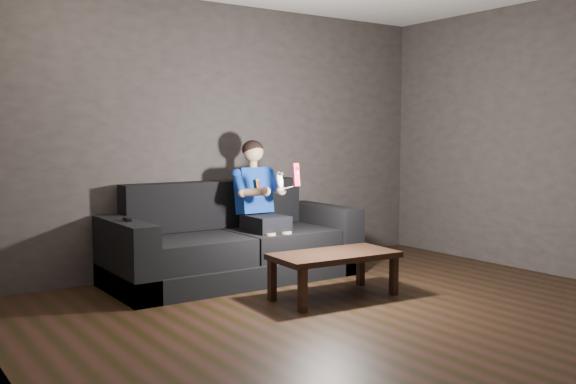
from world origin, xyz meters
TOP-DOWN VIEW (x-y plane):
  - floor at (0.00, 0.00)m, footprint 5.00×5.00m
  - back_wall at (0.00, 2.50)m, footprint 5.00×0.04m
  - left_wall at (-2.50, 0.00)m, footprint 0.04×5.00m
  - sofa at (-0.20, 1.98)m, footprint 2.38×1.03m
  - child at (0.07, 1.92)m, footprint 0.50×0.61m
  - wii_remote_red at (0.17, 1.45)m, footprint 0.07×0.09m
  - nunchuk_white at (-0.01, 1.45)m, footprint 0.07×0.10m
  - wii_remote_black at (-1.27, 1.89)m, footprint 0.04×0.14m
  - coffee_table at (0.16, 0.87)m, footprint 1.10×0.60m

SIDE VIEW (x-z plane):
  - floor at x=0.00m, z-range 0.00..0.00m
  - sofa at x=-0.20m, z-range -0.16..0.76m
  - coffee_table at x=0.16m, z-range 0.14..0.53m
  - wii_remote_black at x=-1.27m, z-range 0.65..0.68m
  - child at x=0.07m, z-range 0.17..1.40m
  - nunchuk_white at x=-0.01m, z-range 0.89..1.05m
  - wii_remote_red at x=0.17m, z-range 0.91..1.12m
  - back_wall at x=0.00m, z-range 0.00..2.70m
  - left_wall at x=-2.50m, z-range 0.00..2.70m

